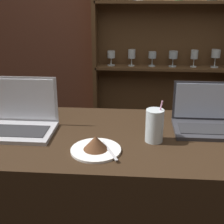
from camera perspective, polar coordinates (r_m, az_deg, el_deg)
The scene contains 6 objects.
back_wall at distance 2.63m, azimuth 6.79°, elevation 14.10°, with size 7.00×0.06×2.70m.
back_shelf at distance 2.61m, azimuth 9.10°, elevation 7.24°, with size 1.10×0.18×1.99m.
laptop_near at distance 1.55m, azimuth -16.73°, elevation -1.33°, with size 0.35×0.24×0.24m.
laptop_far at distance 1.56m, azimuth 16.69°, elevation -1.33°, with size 0.30×0.22×0.22m.
cake_plate at distance 1.30m, azimuth -2.97°, elevation -6.18°, with size 0.21×0.21×0.07m.
water_glass at distance 1.38m, azimuth 7.78°, elevation -2.48°, with size 0.08×0.08×0.19m.
Camera 1 is at (-0.10, -0.96, 1.67)m, focal length 50.00 mm.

